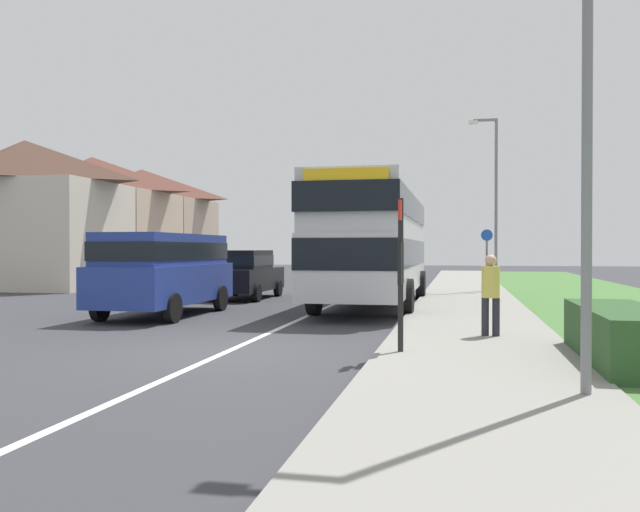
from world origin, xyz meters
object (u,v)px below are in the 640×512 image
object	(u,v)px
parked_car_black	(245,272)
bus_stop_sign	(401,264)
parked_van_blue	(165,267)
cycle_route_sign	(487,258)
street_lamp_mid	(493,192)
pedestrian_at_stop	(491,291)
double_decker_bus	(374,237)
street_lamp_near	(578,21)

from	to	relation	value
parked_car_black	bus_stop_sign	size ratio (longest dim) A/B	1.66
parked_car_black	bus_stop_sign	xyz separation A→B (m)	(6.53, -11.70, 0.60)
parked_van_blue	bus_stop_sign	xyz separation A→B (m)	(6.73, -5.63, 0.25)
bus_stop_sign	cycle_route_sign	size ratio (longest dim) A/B	1.03
cycle_route_sign	street_lamp_mid	bearing A→B (deg)	76.18
cycle_route_sign	pedestrian_at_stop	bearing A→B (deg)	-91.97
street_lamp_mid	double_decker_bus	bearing A→B (deg)	-118.86
bus_stop_sign	street_lamp_mid	distance (m)	17.01
street_lamp_mid	parked_car_black	bearing A→B (deg)	-150.55
parked_van_blue	street_lamp_near	distance (m)	12.64
pedestrian_at_stop	street_lamp_mid	bearing A→B (deg)	87.03
parked_van_blue	bus_stop_sign	bearing A→B (deg)	-39.90
parked_car_black	cycle_route_sign	xyz separation A→B (m)	(8.50, 3.77, 0.49)
parked_car_black	bus_stop_sign	world-z (taller)	bus_stop_sign
street_lamp_near	parked_car_black	bearing A→B (deg)	121.35
pedestrian_at_stop	bus_stop_sign	bearing A→B (deg)	-123.90
double_decker_bus	parked_car_black	bearing A→B (deg)	156.49
parked_car_black	street_lamp_near	bearing A→B (deg)	-58.65
street_lamp_near	cycle_route_sign	bearing A→B (deg)	90.88
double_decker_bus	bus_stop_sign	size ratio (longest dim) A/B	4.09
pedestrian_at_stop	double_decker_bus	bearing A→B (deg)	113.35
pedestrian_at_stop	cycle_route_sign	xyz separation A→B (m)	(0.45, 13.22, 0.45)
parked_van_blue	bus_stop_sign	size ratio (longest dim) A/B	2.01
bus_stop_sign	cycle_route_sign	bearing A→B (deg)	82.75
pedestrian_at_stop	street_lamp_mid	xyz separation A→B (m)	(0.75, 14.41, 3.06)
cycle_route_sign	parked_car_black	bearing A→B (deg)	-156.06
pedestrian_at_stop	cycle_route_sign	bearing A→B (deg)	88.03
double_decker_bus	parked_van_blue	xyz separation A→B (m)	(-5.09, -3.94, -0.85)
street_lamp_mid	cycle_route_sign	bearing A→B (deg)	-103.82
bus_stop_sign	cycle_route_sign	world-z (taller)	bus_stop_sign
street_lamp_near	parked_van_blue	bearing A→B (deg)	137.12
parked_car_black	cycle_route_sign	world-z (taller)	cycle_route_sign
cycle_route_sign	parked_van_blue	bearing A→B (deg)	-131.48
parked_van_blue	parked_car_black	xyz separation A→B (m)	(0.20, 6.07, -0.35)
street_lamp_near	street_lamp_mid	world-z (taller)	street_lamp_near
parked_car_black	pedestrian_at_stop	world-z (taller)	parked_car_black
bus_stop_sign	street_lamp_near	xyz separation A→B (m)	(2.25, -2.71, 2.85)
double_decker_bus	street_lamp_mid	bearing A→B (deg)	61.14
street_lamp_near	street_lamp_mid	distance (m)	19.38
double_decker_bus	parked_van_blue	bearing A→B (deg)	-142.22
street_lamp_mid	parked_van_blue	bearing A→B (deg)	-129.19
parked_van_blue	street_lamp_mid	world-z (taller)	street_lamp_mid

